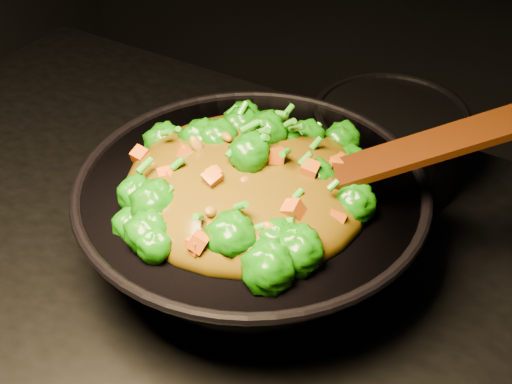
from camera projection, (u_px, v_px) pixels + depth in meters
The scene contains 4 objects.
wok at pixel (252, 223), 0.82m from camera, with size 0.38×0.38×0.11m, color black, non-canonical shape.
stir_fry at pixel (247, 157), 0.75m from camera, with size 0.27×0.27×0.09m, color #176B07, non-canonical shape.
spatula at pixel (379, 162), 0.74m from camera, with size 0.31×0.05×0.01m, color #3C1806.
back_pot at pixel (387, 145), 0.94m from camera, with size 0.19×0.19×0.11m, color black.
Camera 1 is at (0.34, -0.43, 1.50)m, focal length 50.00 mm.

